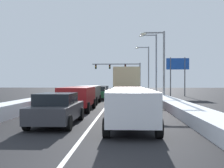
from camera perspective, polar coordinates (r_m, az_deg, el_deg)
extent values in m
plane|color=black|center=(26.12, -0.65, -4.02)|extent=(136.50, 136.50, 0.00)
cube|color=silver|center=(31.35, -0.08, -3.27)|extent=(0.14, 57.75, 0.01)
cube|color=white|center=(31.52, 9.60, -2.71)|extent=(1.64, 57.75, 0.61)
cube|color=white|center=(32.03, -9.61, -2.51)|extent=(1.30, 57.75, 0.78)
cube|color=silver|center=(11.31, 4.22, -4.58)|extent=(1.95, 4.90, 1.25)
cube|color=black|center=(8.88, 4.62, -4.18)|extent=(1.56, 0.06, 0.55)
cube|color=red|center=(8.94, -0.42, -6.56)|extent=(0.20, 0.08, 0.28)
cube|color=red|center=(8.99, 9.62, -6.53)|extent=(0.20, 0.08, 0.28)
cylinder|color=black|center=(13.08, -0.20, -6.87)|extent=(0.25, 0.74, 0.74)
cylinder|color=black|center=(13.12, 8.22, -6.85)|extent=(0.25, 0.74, 0.74)
cylinder|color=black|center=(9.73, -1.23, -9.42)|extent=(0.25, 0.74, 0.74)
cylinder|color=black|center=(9.78, 10.15, -9.36)|extent=(0.25, 0.74, 0.74)
cube|color=maroon|center=(18.15, 3.54, -2.69)|extent=(1.95, 4.90, 1.25)
cube|color=black|center=(15.73, 3.66, -2.16)|extent=(1.56, 0.06, 0.55)
cube|color=red|center=(15.77, 0.82, -3.52)|extent=(0.20, 0.08, 0.28)
cube|color=red|center=(15.79, 6.50, -3.52)|extent=(0.20, 0.08, 0.28)
cylinder|color=black|center=(19.90, 0.71, -4.36)|extent=(0.25, 0.74, 0.74)
cylinder|color=black|center=(19.93, 6.22, -4.35)|extent=(0.25, 0.74, 0.74)
cylinder|color=black|center=(16.52, 0.29, -5.34)|extent=(0.25, 0.74, 0.74)
cylinder|color=black|center=(16.55, 6.94, -5.33)|extent=(0.25, 0.74, 0.74)
cube|color=#B7BABF|center=(28.72, 3.08, -0.50)|extent=(2.35, 2.20, 2.00)
cube|color=#D1C18C|center=(25.12, 3.13, 0.50)|extent=(2.35, 5.00, 2.60)
cylinder|color=black|center=(29.08, 0.86, -2.66)|extent=(0.28, 0.92, 0.92)
cylinder|color=black|center=(29.09, 5.30, -2.66)|extent=(0.28, 0.92, 0.92)
cylinder|color=black|center=(23.69, 0.43, -3.37)|extent=(0.28, 0.92, 0.92)
cylinder|color=black|center=(23.71, 5.88, -3.37)|extent=(0.28, 0.92, 0.92)
cube|color=#937F60|center=(33.74, 3.01, -1.94)|extent=(1.82, 4.50, 0.70)
cube|color=black|center=(33.57, 3.01, -0.92)|extent=(1.64, 2.20, 0.55)
cube|color=red|center=(31.54, 1.77, -1.89)|extent=(0.24, 0.08, 0.14)
cube|color=red|center=(31.55, 4.28, -1.89)|extent=(0.24, 0.08, 0.14)
cylinder|color=black|center=(35.31, 1.55, -2.32)|extent=(0.22, 0.66, 0.66)
cylinder|color=black|center=(35.32, 4.44, -2.33)|extent=(0.22, 0.66, 0.66)
cylinder|color=black|center=(32.21, 1.44, -2.59)|extent=(0.22, 0.66, 0.66)
cylinder|color=black|center=(32.22, 4.61, -2.59)|extent=(0.22, 0.66, 0.66)
cube|color=black|center=(40.83, 2.85, -0.95)|extent=(1.95, 4.90, 1.25)
cube|color=black|center=(38.41, 2.85, -0.62)|extent=(1.56, 0.06, 0.55)
cube|color=red|center=(38.44, 1.69, -1.18)|extent=(0.20, 0.08, 0.28)
cube|color=red|center=(38.44, 4.02, -1.18)|extent=(0.20, 0.08, 0.28)
cylinder|color=black|center=(42.56, 1.55, -1.80)|extent=(0.25, 0.74, 0.74)
cylinder|color=black|center=(42.56, 4.13, -1.80)|extent=(0.25, 0.74, 0.74)
cylinder|color=black|center=(39.16, 1.45, -1.99)|extent=(0.25, 0.74, 0.74)
cylinder|color=black|center=(39.17, 4.25, -1.99)|extent=(0.25, 0.74, 0.74)
cube|color=#38383D|center=(12.84, -11.80, -5.85)|extent=(1.82, 4.50, 0.70)
cube|color=black|center=(12.64, -11.98, -3.19)|extent=(1.64, 2.20, 0.55)
cube|color=red|center=(10.95, -18.24, -6.32)|extent=(0.24, 0.08, 0.14)
cube|color=red|center=(10.54, -11.16, -6.57)|extent=(0.24, 0.08, 0.14)
cylinder|color=black|center=(14.60, -13.66, -6.28)|extent=(0.22, 0.66, 0.66)
cylinder|color=black|center=(14.20, -6.71, -6.46)|extent=(0.22, 0.66, 0.66)
cylinder|color=black|center=(11.68, -18.00, -7.97)|extent=(0.22, 0.66, 0.66)
cylinder|color=black|center=(11.18, -9.35, -8.33)|extent=(0.22, 0.66, 0.66)
cube|color=maroon|center=(18.77, -7.45, -2.58)|extent=(1.95, 4.90, 1.25)
cube|color=black|center=(16.39, -8.94, -2.06)|extent=(1.56, 0.06, 0.55)
cube|color=red|center=(16.60, -11.57, -3.33)|extent=(0.20, 0.08, 0.28)
cube|color=red|center=(16.28, -6.24, -3.40)|extent=(0.20, 0.08, 0.28)
cylinder|color=black|center=(20.66, -9.22, -4.18)|extent=(0.25, 0.74, 0.74)
cylinder|color=black|center=(20.36, -3.94, -4.25)|extent=(0.25, 0.74, 0.74)
cylinder|color=black|center=(17.37, -11.56, -5.07)|extent=(0.25, 0.74, 0.74)
cylinder|color=black|center=(17.00, -5.28, -5.18)|extent=(0.25, 0.74, 0.74)
cube|color=slate|center=(24.78, -5.26, -1.85)|extent=(1.95, 4.90, 1.25)
cube|color=black|center=(22.39, -6.12, -1.39)|extent=(1.56, 0.06, 0.55)
cube|color=red|center=(22.54, -8.08, -2.33)|extent=(0.20, 0.08, 0.28)
cube|color=red|center=(22.30, -4.13, -2.36)|extent=(0.20, 0.08, 0.28)
cylinder|color=black|center=(26.64, -6.79, -3.14)|extent=(0.25, 0.74, 0.74)
cylinder|color=black|center=(26.39, -2.69, -3.18)|extent=(0.25, 0.74, 0.74)
cylinder|color=black|center=(23.30, -8.18, -3.66)|extent=(0.25, 0.74, 0.74)
cylinder|color=black|center=(23.01, -3.49, -3.71)|extent=(0.25, 0.74, 0.74)
cube|color=#1E5633|center=(31.05, -2.86, -2.15)|extent=(1.82, 4.50, 0.70)
cube|color=black|center=(30.87, -2.89, -1.04)|extent=(1.64, 2.20, 0.55)
cube|color=red|center=(28.93, -4.65, -2.10)|extent=(0.24, 0.08, 0.14)
cube|color=red|center=(28.79, -1.92, -2.11)|extent=(0.24, 0.08, 0.14)
cylinder|color=black|center=(32.70, -4.15, -2.55)|extent=(0.22, 0.66, 0.66)
cylinder|color=black|center=(32.53, -1.03, -2.56)|extent=(0.22, 0.66, 0.66)
cylinder|color=black|center=(29.63, -4.87, -2.86)|extent=(0.22, 0.66, 0.66)
cylinder|color=black|center=(29.44, -1.43, -2.88)|extent=(0.22, 0.66, 0.66)
cube|color=navy|center=(37.23, -2.05, -1.72)|extent=(1.82, 4.50, 0.70)
cube|color=black|center=(37.07, -2.07, -0.79)|extent=(1.64, 2.20, 0.55)
cube|color=red|center=(35.11, -3.47, -1.66)|extent=(0.24, 0.08, 0.14)
cube|color=red|center=(34.99, -1.22, -1.66)|extent=(0.24, 0.08, 0.14)
cylinder|color=black|center=(38.87, -3.16, -2.07)|extent=(0.22, 0.66, 0.66)
cylinder|color=black|center=(38.73, -0.54, -2.08)|extent=(0.22, 0.66, 0.66)
cylinder|color=black|center=(35.79, -3.67, -2.29)|extent=(0.22, 0.66, 0.66)
cylinder|color=black|center=(35.64, -0.83, -2.30)|extent=(0.22, 0.66, 0.66)
cylinder|color=slate|center=(57.60, 6.08, 1.50)|extent=(0.28, 0.28, 6.20)
cube|color=slate|center=(57.66, 0.88, 4.34)|extent=(10.46, 0.20, 0.20)
cube|color=black|center=(57.59, 2.90, 3.77)|extent=(0.34, 0.34, 0.95)
sphere|color=#4C0A0A|center=(57.42, 2.90, 4.06)|extent=(0.22, 0.22, 0.22)
sphere|color=#F2AD14|center=(57.41, 2.90, 3.78)|extent=(0.22, 0.22, 0.22)
sphere|color=#0C3819|center=(57.39, 2.90, 3.49)|extent=(0.22, 0.22, 0.22)
cube|color=black|center=(57.68, -0.49, 3.76)|extent=(0.34, 0.34, 0.95)
sphere|color=#4C0A0A|center=(57.51, -0.50, 4.06)|extent=(0.22, 0.22, 0.22)
sphere|color=#F2AD14|center=(57.50, -0.50, 3.77)|extent=(0.22, 0.22, 0.22)
sphere|color=#0C3819|center=(57.48, -0.50, 3.49)|extent=(0.22, 0.22, 0.22)
cube|color=black|center=(57.94, -3.52, 3.75)|extent=(0.34, 0.34, 0.95)
sphere|color=#4C0A0A|center=(57.77, -3.54, 4.04)|extent=(0.22, 0.22, 0.22)
sphere|color=#F2AD14|center=(57.75, -3.54, 3.76)|extent=(0.22, 0.22, 0.22)
sphere|color=#0C3819|center=(57.73, -3.54, 3.48)|extent=(0.22, 0.22, 0.22)
cylinder|color=gray|center=(28.99, 11.20, 3.84)|extent=(0.22, 0.22, 7.51)
cube|color=gray|center=(29.28, 9.04, 10.91)|extent=(2.20, 0.14, 0.14)
ellipsoid|color=#EAE5C6|center=(29.17, 6.85, 10.76)|extent=(0.70, 0.36, 0.24)
cylinder|color=gray|center=(39.48, 9.57, 4.09)|extent=(0.22, 0.22, 9.11)
cube|color=gray|center=(39.89, 7.98, 10.43)|extent=(2.20, 0.14, 0.14)
ellipsoid|color=#EAE5C6|center=(39.79, 6.37, 10.31)|extent=(0.70, 0.36, 0.24)
cylinder|color=gray|center=(49.88, 7.93, 3.09)|extent=(0.22, 0.22, 8.68)
cube|color=gray|center=(50.16, 6.67, 7.88)|extent=(2.20, 0.14, 0.14)
ellipsoid|color=#EAE5C6|center=(50.08, 5.40, 7.77)|extent=(0.70, 0.36, 0.24)
cylinder|color=#59595B|center=(38.11, 12.56, 1.51)|extent=(0.16, 0.16, 5.50)
cylinder|color=#59595B|center=(38.50, 15.50, 1.49)|extent=(0.16, 0.16, 5.50)
cube|color=#1947A5|center=(38.37, 14.04, 4.26)|extent=(3.20, 0.12, 1.60)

